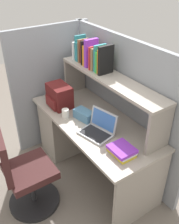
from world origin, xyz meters
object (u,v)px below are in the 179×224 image
Objects in this scene: laptop at (99,129)px; tissue_box at (84,115)px; paper_cup at (65,113)px; office_chair at (25,177)px; computer_mouse at (57,93)px; backpack at (59,96)px.

laptop is 1.64× the size of tissue_box.
paper_cup is at bearing -162.87° from laptop.
paper_cup is 0.76m from office_chair.
computer_mouse is 1.13m from office_chair.
paper_cup is at bearing -144.18° from tissue_box.
computer_mouse is 0.54m from paper_cup.
paper_cup is 0.11× the size of office_chair.
computer_mouse is at bearing 177.81° from laptop.
laptop reaches higher than paper_cup.
computer_mouse is (-0.26, 0.10, -0.11)m from backpack.
laptop is at bearing -95.17° from office_chair.
office_chair is at bearing -46.67° from computer_mouse.
backpack is 3.05× the size of paper_cup.
laptop is 0.85m from office_chair.
office_chair is (0.10, -0.75, -0.39)m from tissue_box.
office_chair is at bearing -53.79° from backpack.
paper_cup is (0.51, -0.17, 0.03)m from computer_mouse.
office_chair is (0.49, -0.67, -0.46)m from backpack.
office_chair is (0.75, -0.77, -0.35)m from computer_mouse.
backpack is 0.32× the size of office_chair.
tissue_box is at bearing -2.47° from computer_mouse.
office_chair is at bearing -94.10° from tissue_box.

